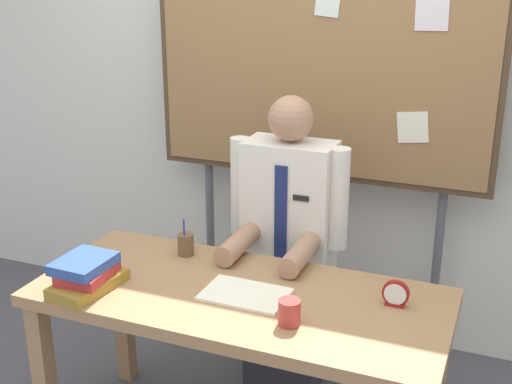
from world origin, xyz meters
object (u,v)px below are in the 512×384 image
object	(u,v)px
desk_clock	(396,294)
desk	(239,315)
bulletin_board	(320,65)
book_stack	(87,275)
pen_holder	(186,244)
person	(288,258)
open_notebook	(245,294)
coffee_mug	(289,312)

from	to	relation	value
desk_clock	desk	bearing A→B (deg)	-168.17
bulletin_board	book_stack	size ratio (longest dim) A/B	6.57
desk	book_stack	world-z (taller)	book_stack
book_stack	pen_holder	bearing A→B (deg)	64.66
person	open_notebook	world-z (taller)	person
bulletin_board	open_notebook	distance (m)	1.23
book_stack	open_notebook	distance (m)	0.61
book_stack	desk_clock	distance (m)	1.17
bulletin_board	pen_holder	xyz separation A→B (m)	(-0.35, -0.75, -0.68)
desk	book_stack	size ratio (longest dim) A/B	5.02
bulletin_board	person	bearing A→B (deg)	-90.06
person	book_stack	world-z (taller)	person
person	open_notebook	bearing A→B (deg)	-86.73
bulletin_board	desk_clock	world-z (taller)	bulletin_board
bulletin_board	desk_clock	distance (m)	1.24
open_notebook	desk	bearing A→B (deg)	148.80
desk_clock	person	bearing A→B (deg)	142.55
desk	open_notebook	bearing A→B (deg)	-31.20
open_notebook	bulletin_board	bearing A→B (deg)	91.86
bulletin_board	pen_holder	size ratio (longest dim) A/B	13.00
open_notebook	coffee_mug	world-z (taller)	coffee_mug
book_stack	desk_clock	xyz separation A→B (m)	(1.12, 0.32, -0.02)
desk	pen_holder	bearing A→B (deg)	146.92
coffee_mug	pen_holder	xyz separation A→B (m)	(-0.61, 0.38, 0.00)
desk	book_stack	distance (m)	0.61
desk	person	world-z (taller)	person
open_notebook	pen_holder	distance (m)	0.46
bulletin_board	pen_holder	world-z (taller)	bulletin_board
person	coffee_mug	distance (m)	0.77
desk	desk_clock	world-z (taller)	desk_clock
person	pen_holder	size ratio (longest dim) A/B	8.81
coffee_mug	open_notebook	bearing A→B (deg)	149.15
person	desk	bearing A→B (deg)	-90.00
bulletin_board	desk_clock	size ratio (longest dim) A/B	20.86
book_stack	coffee_mug	xyz separation A→B (m)	(0.81, 0.05, -0.01)
person	pen_holder	world-z (taller)	person
desk	bulletin_board	bearing A→B (deg)	89.97
open_notebook	coffee_mug	xyz separation A→B (m)	(0.22, -0.13, 0.04)
book_stack	pen_holder	distance (m)	0.47
desk	bulletin_board	world-z (taller)	bulletin_board
coffee_mug	person	bearing A→B (deg)	109.83
book_stack	coffee_mug	size ratio (longest dim) A/B	3.40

